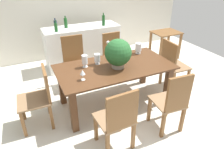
# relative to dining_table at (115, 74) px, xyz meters

# --- Properties ---
(ground_plane) EXTENTS (7.04, 7.04, 0.00)m
(ground_plane) POSITION_rel_dining_table_xyz_m (0.00, -0.08, -0.60)
(ground_plane) COLOR silver
(back_wall) EXTENTS (6.40, 0.10, 2.60)m
(back_wall) POSITION_rel_dining_table_xyz_m (0.00, 2.52, 0.70)
(back_wall) COLOR beige
(back_wall) RESTS_ON ground
(dining_table) EXTENTS (1.91, 1.00, 0.74)m
(dining_table) POSITION_rel_dining_table_xyz_m (0.00, 0.00, 0.00)
(dining_table) COLOR #4C2D19
(dining_table) RESTS_ON ground
(chair_head_end) EXTENTS (0.49, 0.49, 0.93)m
(chair_head_end) POSITION_rel_dining_table_xyz_m (-1.23, -0.00, -0.07)
(chair_head_end) COLOR brown
(chair_head_end) RESTS_ON ground
(chair_far_right) EXTENTS (0.43, 0.43, 0.95)m
(chair_far_right) POSITION_rel_dining_table_xyz_m (0.43, 0.97, -0.07)
(chair_far_right) COLOR brown
(chair_far_right) RESTS_ON ground
(chair_far_left) EXTENTS (0.48, 0.45, 1.01)m
(chair_far_left) POSITION_rel_dining_table_xyz_m (-0.43, 0.97, -0.04)
(chair_far_left) COLOR brown
(chair_far_left) RESTS_ON ground
(chair_near_right) EXTENTS (0.44, 0.49, 0.99)m
(chair_near_right) POSITION_rel_dining_table_xyz_m (0.42, -0.98, -0.06)
(chair_near_right) COLOR brown
(chair_near_right) RESTS_ON ground
(chair_near_left) EXTENTS (0.47, 0.46, 0.96)m
(chair_near_left) POSITION_rel_dining_table_xyz_m (-0.43, -0.97, -0.06)
(chair_near_left) COLOR brown
(chair_near_left) RESTS_ON ground
(chair_foot_end) EXTENTS (0.45, 0.48, 0.98)m
(chair_foot_end) POSITION_rel_dining_table_xyz_m (1.23, 0.00, -0.05)
(chair_foot_end) COLOR brown
(chair_foot_end) RESTS_ON ground
(flower_centerpiece) EXTENTS (0.43, 0.43, 0.48)m
(flower_centerpiece) POSITION_rel_dining_table_xyz_m (0.03, -0.06, 0.39)
(flower_centerpiece) COLOR gray
(flower_centerpiece) RESTS_ON dining_table
(crystal_vase_left) EXTENTS (0.09, 0.09, 0.21)m
(crystal_vase_left) POSITION_rel_dining_table_xyz_m (-0.46, 0.18, 0.26)
(crystal_vase_left) COLOR silver
(crystal_vase_left) RESTS_ON dining_table
(crystal_vase_center_near) EXTENTS (0.12, 0.12, 0.20)m
(crystal_vase_center_near) POSITION_rel_dining_table_xyz_m (0.63, 0.30, 0.26)
(crystal_vase_center_near) COLOR silver
(crystal_vase_center_near) RESTS_ON dining_table
(crystal_vase_right) EXTENTS (0.10, 0.10, 0.18)m
(crystal_vase_right) POSITION_rel_dining_table_xyz_m (-0.23, 0.19, 0.25)
(crystal_vase_right) COLOR silver
(crystal_vase_right) RESTS_ON dining_table
(wine_glass) EXTENTS (0.08, 0.08, 0.16)m
(wine_glass) POSITION_rel_dining_table_xyz_m (-0.62, -0.21, 0.26)
(wine_glass) COLOR silver
(wine_glass) RESTS_ON dining_table
(kitchen_counter) EXTENTS (1.75, 0.60, 0.94)m
(kitchen_counter) POSITION_rel_dining_table_xyz_m (0.01, 1.80, -0.12)
(kitchen_counter) COLOR silver
(kitchen_counter) RESTS_ON ground
(wine_bottle_green) EXTENTS (0.07, 0.07, 0.24)m
(wine_bottle_green) POSITION_rel_dining_table_xyz_m (-0.55, 1.88, 0.44)
(wine_bottle_green) COLOR #0F1E38
(wine_bottle_green) RESTS_ON kitchen_counter
(wine_bottle_tall) EXTENTS (0.07, 0.07, 0.24)m
(wine_bottle_tall) POSITION_rel_dining_table_xyz_m (-0.59, 1.66, 0.44)
(wine_bottle_tall) COLOR #194C1E
(wine_bottle_tall) RESTS_ON kitchen_counter
(wine_bottle_dark) EXTENTS (0.08, 0.08, 0.26)m
(wine_bottle_dark) POSITION_rel_dining_table_xyz_m (-0.33, 1.86, 0.46)
(wine_bottle_dark) COLOR #194C1E
(wine_bottle_dark) RESTS_ON kitchen_counter
(wine_bottle_clear) EXTENTS (0.07, 0.07, 0.29)m
(wine_bottle_clear) POSITION_rel_dining_table_xyz_m (0.52, 1.68, 0.47)
(wine_bottle_clear) COLOR #194C1E
(wine_bottle_clear) RESTS_ON kitchen_counter
(side_table) EXTENTS (0.67, 0.53, 0.70)m
(side_table) POSITION_rel_dining_table_xyz_m (2.06, 1.26, -0.06)
(side_table) COLOR brown
(side_table) RESTS_ON ground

